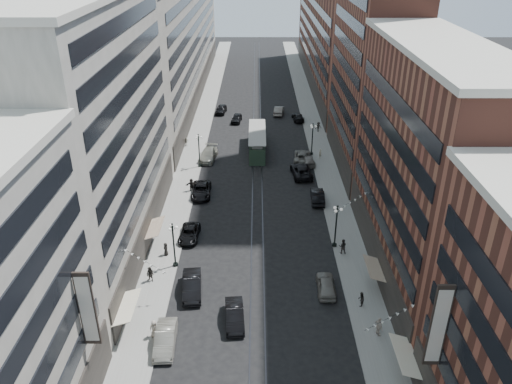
{
  "coord_description": "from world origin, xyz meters",
  "views": [
    {
      "loc": [
        -0.1,
        -17.98,
        33.2
      ],
      "look_at": [
        -0.17,
        36.63,
        5.0
      ],
      "focal_mm": 35.0,
      "sensor_mm": 36.0,
      "label": 1
    }
  ],
  "objects_px": {
    "lamppost_se_far": "(336,225)",
    "car_12": "(298,117)",
    "pedestrian_2": "(150,274)",
    "pedestrian_extra_0": "(361,299)",
    "lamppost_sw_far": "(174,243)",
    "pedestrian_8": "(320,153)",
    "car_5": "(235,315)",
    "pedestrian_extra_2": "(166,249)",
    "car_13": "(237,118)",
    "car_7": "(201,190)",
    "car_10": "(318,196)",
    "pedestrian_4": "(379,327)",
    "car_8": "(208,155)",
    "car_9": "(221,109)",
    "car_14": "(279,111)",
    "car_extra_2": "(301,171)",
    "pedestrian_7": "(343,246)",
    "pedestrian_5": "(192,185)",
    "pedestrian_6": "(186,141)",
    "car_4": "(326,285)",
    "pedestrian_1": "(154,329)",
    "pedestrian_9": "(318,127)",
    "car_extra_1": "(192,286)",
    "car_2": "(189,233)",
    "car_11": "(302,156)",
    "streetcar": "(257,142)",
    "lamppost_sw_mid": "(199,149)",
    "lamppost_se_mid": "(312,138)",
    "car_extra_0": "(308,160)",
    "car_1": "(165,339)"
  },
  "relations": [
    {
      "from": "pedestrian_6",
      "to": "pedestrian_extra_0",
      "type": "xyz_separation_m",
      "value": [
        22.82,
        -42.58,
        -0.02
      ]
    },
    {
      "from": "car_1",
      "to": "car_14",
      "type": "xyz_separation_m",
      "value": [
        12.83,
        65.73,
        0.0
      ]
    },
    {
      "from": "car_7",
      "to": "car_extra_0",
      "type": "distance_m",
      "value": 19.5
    },
    {
      "from": "car_extra_2",
      "to": "pedestrian_extra_2",
      "type": "relative_size",
      "value": 3.88
    },
    {
      "from": "lamppost_sw_far",
      "to": "pedestrian_8",
      "type": "distance_m",
      "value": 36.45
    },
    {
      "from": "lamppost_sw_far",
      "to": "car_11",
      "type": "relative_size",
      "value": 0.96
    },
    {
      "from": "car_5",
      "to": "car_13",
      "type": "bearing_deg",
      "value": 87.17
    },
    {
      "from": "car_8",
      "to": "pedestrian_7",
      "type": "xyz_separation_m",
      "value": [
        18.0,
        -27.64,
        0.2
      ]
    },
    {
      "from": "car_12",
      "to": "lamppost_se_far",
      "type": "bearing_deg",
      "value": 86.02
    },
    {
      "from": "lamppost_sw_mid",
      "to": "pedestrian_6",
      "type": "distance_m",
      "value": 9.64
    },
    {
      "from": "car_9",
      "to": "car_11",
      "type": "xyz_separation_m",
      "value": [
        14.97,
        -24.69,
        -0.03
      ]
    },
    {
      "from": "pedestrian_7",
      "to": "lamppost_sw_mid",
      "type": "bearing_deg",
      "value": -45.76
    },
    {
      "from": "car_10",
      "to": "car_1",
      "type": "bearing_deg",
      "value": 61.08
    },
    {
      "from": "car_12",
      "to": "car_14",
      "type": "xyz_separation_m",
      "value": [
        -3.68,
        3.84,
        0.11
      ]
    },
    {
      "from": "lamppost_se_mid",
      "to": "car_extra_2",
      "type": "height_order",
      "value": "lamppost_se_mid"
    },
    {
      "from": "lamppost_sw_mid",
      "to": "car_10",
      "type": "distance_m",
      "value": 21.17
    },
    {
      "from": "car_5",
      "to": "car_8",
      "type": "distance_m",
      "value": 39.62
    },
    {
      "from": "car_2",
      "to": "pedestrian_7",
      "type": "xyz_separation_m",
      "value": [
        18.23,
        -3.4,
        0.39
      ]
    },
    {
      "from": "lamppost_se_far",
      "to": "car_12",
      "type": "relative_size",
      "value": 1.11
    },
    {
      "from": "lamppost_se_far",
      "to": "pedestrian_extra_2",
      "type": "relative_size",
      "value": 3.49
    },
    {
      "from": "streetcar",
      "to": "pedestrian_4",
      "type": "distance_m",
      "value": 46.05
    },
    {
      "from": "pedestrian_1",
      "to": "car_9",
      "type": "relative_size",
      "value": 0.37
    },
    {
      "from": "car_1",
      "to": "car_13",
      "type": "bearing_deg",
      "value": 83.23
    },
    {
      "from": "car_4",
      "to": "car_5",
      "type": "xyz_separation_m",
      "value": [
        -9.36,
        -4.74,
        0.02
      ]
    },
    {
      "from": "lamppost_sw_mid",
      "to": "car_13",
      "type": "relative_size",
      "value": 1.22
    },
    {
      "from": "pedestrian_5",
      "to": "pedestrian_6",
      "type": "bearing_deg",
      "value": 88.07
    },
    {
      "from": "lamppost_se_mid",
      "to": "pedestrian_extra_0",
      "type": "bearing_deg",
      "value": -88.35
    },
    {
      "from": "pedestrian_5",
      "to": "pedestrian_8",
      "type": "bearing_deg",
      "value": 19.52
    },
    {
      "from": "pedestrian_9",
      "to": "car_extra_2",
      "type": "xyz_separation_m",
      "value": [
        -4.73,
        -19.23,
        -0.22
      ]
    },
    {
      "from": "pedestrian_4",
      "to": "car_4",
      "type": "bearing_deg",
      "value": 12.44
    },
    {
      "from": "car_7",
      "to": "car_10",
      "type": "bearing_deg",
      "value": -8.52
    },
    {
      "from": "lamppost_se_far",
      "to": "car_13",
      "type": "bearing_deg",
      "value": 106.55
    },
    {
      "from": "car_9",
      "to": "car_12",
      "type": "distance_m",
      "value": 16.4
    },
    {
      "from": "car_9",
      "to": "pedestrian_7",
      "type": "xyz_separation_m",
      "value": [
        17.45,
        -51.84,
        0.25
      ]
    },
    {
      "from": "car_5",
      "to": "pedestrian_extra_2",
      "type": "xyz_separation_m",
      "value": [
        -8.38,
        11.14,
        0.12
      ]
    },
    {
      "from": "pedestrian_4",
      "to": "car_8",
      "type": "xyz_separation_m",
      "value": [
        -19.29,
        41.05,
        -0.25
      ]
    },
    {
      "from": "car_5",
      "to": "pedestrian_8",
      "type": "height_order",
      "value": "pedestrian_8"
    },
    {
      "from": "pedestrian_9",
      "to": "car_extra_1",
      "type": "relative_size",
      "value": 0.34
    },
    {
      "from": "pedestrian_2",
      "to": "pedestrian_extra_0",
      "type": "relative_size",
      "value": 1.11
    },
    {
      "from": "lamppost_sw_far",
      "to": "car_4",
      "type": "height_order",
      "value": "lamppost_sw_far"
    },
    {
      "from": "lamppost_se_far",
      "to": "car_8",
      "type": "relative_size",
      "value": 0.91
    },
    {
      "from": "car_5",
      "to": "pedestrian_extra_0",
      "type": "relative_size",
      "value": 3.13
    },
    {
      "from": "pedestrian_9",
      "to": "car_extra_2",
      "type": "bearing_deg",
      "value": -115.08
    },
    {
      "from": "car_7",
      "to": "car_extra_1",
      "type": "bearing_deg",
      "value": -88.99
    },
    {
      "from": "car_5",
      "to": "pedestrian_7",
      "type": "height_order",
      "value": "pedestrian_7"
    },
    {
      "from": "lamppost_sw_far",
      "to": "car_1",
      "type": "distance_m",
      "value": 12.4
    },
    {
      "from": "streetcar",
      "to": "pedestrian_6",
      "type": "distance_m",
      "value": 12.68
    },
    {
      "from": "car_9",
      "to": "car_14",
      "type": "height_order",
      "value": "car_14"
    },
    {
      "from": "car_13",
      "to": "pedestrian_1",
      "type": "bearing_deg",
      "value": -88.26
    },
    {
      "from": "car_5",
      "to": "pedestrian_7",
      "type": "bearing_deg",
      "value": 38.92
    }
  ]
}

